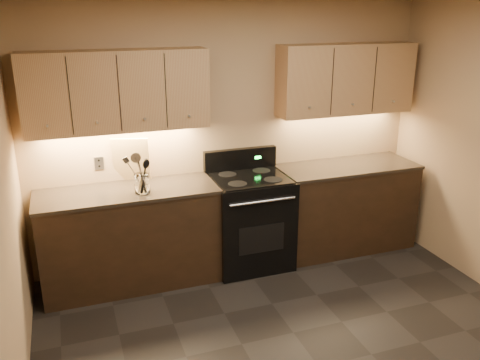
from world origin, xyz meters
The scene contains 14 objects.
wall_back centered at (0.00, 2.00, 1.30)m, with size 4.00×0.04×2.60m, color #9F7C5D.
counter_left centered at (-1.10, 1.70, 0.47)m, with size 1.62×0.62×0.93m.
counter_right centered at (1.18, 1.70, 0.47)m, with size 1.46×0.62×0.93m.
stove centered at (0.08, 1.68, 0.48)m, with size 0.76×0.68×1.14m.
upper_cab_left centered at (-1.10, 1.85, 1.80)m, with size 1.60×0.30×0.70m, color tan.
upper_cab_right centered at (1.18, 1.85, 1.80)m, with size 1.44×0.30×0.70m, color tan.
outlet_plate centered at (-1.30, 1.99, 1.12)m, with size 0.09×0.01×0.12m, color #B2B5BA.
utensil_crock centered at (-0.97, 1.60, 1.01)m, with size 0.16×0.16×0.17m.
cutting_board centered at (-1.01, 1.95, 1.14)m, with size 0.34×0.02×0.43m, color tan.
wooden_spoon centered at (-1.00, 1.59, 1.10)m, with size 0.06×0.06×0.30m, color tan, non-canonical shape.
black_spoon centered at (-0.98, 1.62, 1.09)m, with size 0.06×0.06×0.30m, color black, non-canonical shape.
black_turner centered at (-0.95, 1.58, 1.12)m, with size 0.08×0.08×0.35m, color black, non-canonical shape.
steel_spatula centered at (-0.95, 1.62, 1.13)m, with size 0.08×0.08×0.37m, color silver, non-canonical shape.
steel_skimmer centered at (-0.93, 1.57, 1.12)m, with size 0.09×0.09×0.34m, color silver, non-canonical shape.
Camera 1 is at (-1.57, -2.69, 2.51)m, focal length 38.00 mm.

